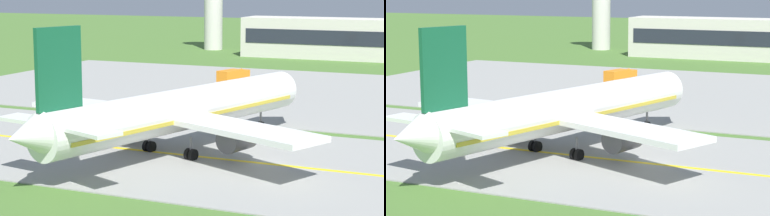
# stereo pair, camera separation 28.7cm
# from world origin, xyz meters

# --- Properties ---
(ground_plane) EXTENTS (500.00, 500.00, 0.00)m
(ground_plane) POSITION_xyz_m (0.00, 0.00, 0.00)
(ground_plane) COLOR #47702D
(taxiway_strip) EXTENTS (240.00, 28.00, 0.10)m
(taxiway_strip) POSITION_xyz_m (0.00, 0.00, 0.05)
(taxiway_strip) COLOR gray
(taxiway_strip) RESTS_ON ground
(taxiway_centreline) EXTENTS (220.00, 0.60, 0.01)m
(taxiway_centreline) POSITION_xyz_m (0.00, 0.00, 0.11)
(taxiway_centreline) COLOR yellow
(taxiway_centreline) RESTS_ON taxiway_strip
(airplane_lead) EXTENTS (31.97, 39.03, 12.70)m
(airplane_lead) POSITION_xyz_m (-7.60, 0.85, 4.13)
(airplane_lead) COLOR white
(airplane_lead) RESTS_ON ground
(service_truck_catering) EXTENTS (3.69, 6.34, 2.60)m
(service_truck_catering) POSITION_xyz_m (-19.22, 45.20, 1.53)
(service_truck_catering) COLOR orange
(service_truck_catering) RESTS_ON ground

